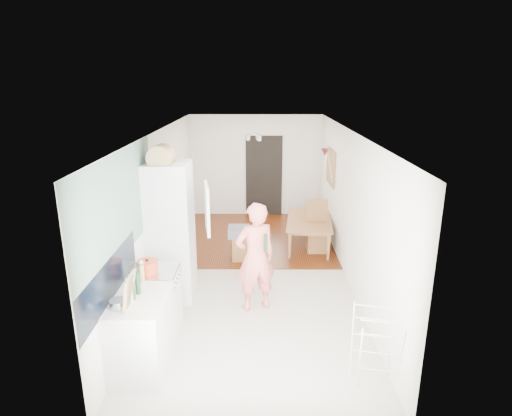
{
  "coord_description": "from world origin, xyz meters",
  "views": [
    {
      "loc": [
        0.08,
        -6.89,
        3.31
      ],
      "look_at": [
        0.03,
        0.2,
        1.17
      ],
      "focal_mm": 30.0,
      "sensor_mm": 36.0,
      "label": 1
    }
  ],
  "objects_px": {
    "dining_table": "(310,235)",
    "drying_rack": "(375,348)",
    "person": "(255,248)",
    "dining_chair": "(318,227)",
    "stool": "(241,248)"
  },
  "relations": [
    {
      "from": "stool",
      "to": "person",
      "type": "bearing_deg",
      "value": -80.82
    },
    {
      "from": "dining_table",
      "to": "drying_rack",
      "type": "height_order",
      "value": "drying_rack"
    },
    {
      "from": "dining_chair",
      "to": "stool",
      "type": "relative_size",
      "value": 2.2
    },
    {
      "from": "dining_table",
      "to": "dining_chair",
      "type": "height_order",
      "value": "dining_chair"
    },
    {
      "from": "person",
      "to": "dining_table",
      "type": "xyz_separation_m",
      "value": [
        1.11,
        2.52,
        -0.74
      ]
    },
    {
      "from": "person",
      "to": "dining_chair",
      "type": "relative_size",
      "value": 1.92
    },
    {
      "from": "person",
      "to": "stool",
      "type": "xyz_separation_m",
      "value": [
        -0.29,
        1.82,
        -0.74
      ]
    },
    {
      "from": "drying_rack",
      "to": "dining_chair",
      "type": "bearing_deg",
      "value": 103.45
    },
    {
      "from": "dining_table",
      "to": "drying_rack",
      "type": "distance_m",
      "value": 4.16
    },
    {
      "from": "stool",
      "to": "dining_chair",
      "type": "bearing_deg",
      "value": 15.93
    },
    {
      "from": "stool",
      "to": "drying_rack",
      "type": "height_order",
      "value": "drying_rack"
    },
    {
      "from": "dining_chair",
      "to": "drying_rack",
      "type": "relative_size",
      "value": 1.14
    },
    {
      "from": "person",
      "to": "stool",
      "type": "distance_m",
      "value": 1.99
    },
    {
      "from": "person",
      "to": "dining_table",
      "type": "distance_m",
      "value": 2.85
    },
    {
      "from": "dining_table",
      "to": "dining_chair",
      "type": "bearing_deg",
      "value": -151.31
    }
  ]
}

